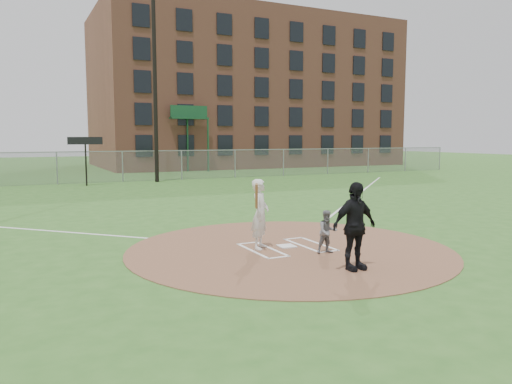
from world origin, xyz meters
name	(u,v)px	position (x,y,z in m)	size (l,w,h in m)	color
ground	(289,249)	(0.00, 0.00, 0.00)	(140.00, 140.00, 0.00)	#2F6121
dirt_circle	(289,249)	(0.00, 0.00, 0.01)	(8.40, 8.40, 0.02)	brown
home_plate	(287,246)	(0.03, 0.21, 0.03)	(0.43, 0.43, 0.03)	silver
foul_line_first	(357,195)	(9.00, 9.00, 0.01)	(0.10, 24.00, 0.01)	white
catcher	(327,232)	(0.58, -0.87, 0.56)	(0.52, 0.41, 1.08)	slate
umpire	(354,226)	(0.23, -2.42, 0.98)	(1.13, 0.47, 1.93)	black
batters_boxes	(287,247)	(0.00, 0.15, 0.03)	(2.08, 1.88, 0.01)	white
batter_at_plate	(260,214)	(-0.70, 0.31, 0.93)	(0.84, 1.08, 1.81)	silver
outfield_fence	(123,166)	(0.00, 22.00, 1.02)	(56.08, 0.08, 2.03)	slate
brick_warehouse	(244,94)	(16.00, 37.96, 7.50)	(30.00, 17.17, 15.00)	#A05945
light_pole	(155,79)	(2.00, 21.00, 6.61)	(1.20, 0.30, 12.22)	black
scoreboard_sign	(85,146)	(-2.50, 20.20, 2.39)	(2.00, 0.10, 2.93)	black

